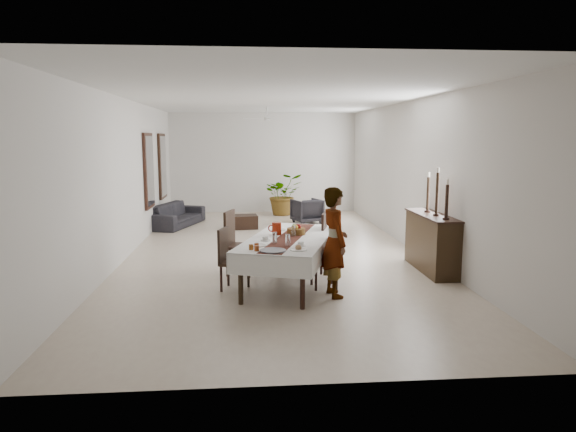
{
  "coord_description": "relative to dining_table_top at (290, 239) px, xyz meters",
  "views": [
    {
      "loc": [
        -0.58,
        -10.71,
        2.41
      ],
      "look_at": [
        0.15,
        -1.86,
        1.05
      ],
      "focal_mm": 32.0,
      "sensor_mm": 36.0,
      "label": 1
    }
  ],
  "objects": [
    {
      "name": "red_pitcher",
      "position": [
        -0.2,
        0.23,
        0.14
      ],
      "size": [
        0.2,
        0.2,
        0.21
      ],
      "primitive_type": "cylinder",
      "rotation": [
        0.0,
        0.0,
        -0.31
      ],
      "color": "#971F0A",
      "rests_on": "tablecloth_top"
    },
    {
      "name": "wine_glass_far",
      "position": [
        0.07,
        0.03,
        0.13
      ],
      "size": [
        0.07,
        0.07,
        0.18
      ],
      "primitive_type": "cylinder",
      "color": "white",
      "rests_on": "tablecloth_top"
    },
    {
      "name": "chair_right_near_leg_fl",
      "position": [
        0.72,
        -0.39,
        -0.55
      ],
      "size": [
        0.04,
        0.04,
        0.41
      ],
      "primitive_type": "cylinder",
      "rotation": [
        0.0,
        0.0,
        0.08
      ],
      "color": "black",
      "rests_on": "floor"
    },
    {
      "name": "jam_jar_a",
      "position": [
        -0.56,
        -1.0,
        0.08
      ],
      "size": [
        0.07,
        0.07,
        0.08
      ],
      "primitive_type": "cylinder",
      "color": "#933D15",
      "rests_on": "tablecloth_top"
    },
    {
      "name": "dining_table_top",
      "position": [
        0.0,
        0.0,
        0.0
      ],
      "size": [
        1.76,
        2.7,
        0.05
      ],
      "primitive_type": "cube",
      "rotation": [
        0.0,
        0.0,
        -0.31
      ],
      "color": "black",
      "rests_on": "table_leg_fl"
    },
    {
      "name": "wall_back",
      "position": [
        -0.13,
        8.48,
        0.84
      ],
      "size": [
        6.0,
        0.02,
        3.2
      ],
      "primitive_type": "cube",
      "color": "silver",
      "rests_on": "floor"
    },
    {
      "name": "table_runner",
      "position": [
        -0.0,
        0.0,
        0.04
      ],
      "size": [
        1.15,
        2.59,
        0.0
      ],
      "primitive_type": "cube",
      "rotation": [
        0.0,
        0.0,
        -0.31
      ],
      "color": "#5C261A",
      "rests_on": "tablecloth_top"
    },
    {
      "name": "chair_left_near_leg_br",
      "position": [
        -0.79,
        -0.45,
        -0.55
      ],
      "size": [
        0.05,
        0.05,
        0.41
      ],
      "primitive_type": "cylinder",
      "rotation": [
        0.0,
        0.0,
        -0.3
      ],
      "color": "black",
      "rests_on": "floor"
    },
    {
      "name": "table_leg_fr",
      "position": [
        0.07,
        -1.27,
        -0.39
      ],
      "size": [
        0.09,
        0.09,
        0.73
      ],
      "primitive_type": "cylinder",
      "rotation": [
        0.0,
        0.0,
        -0.31
      ],
      "color": "black",
      "rests_on": "floor"
    },
    {
      "name": "wine_glass_mid",
      "position": [
        -0.27,
        -0.51,
        0.13
      ],
      "size": [
        0.07,
        0.07,
        0.18
      ],
      "primitive_type": "cylinder",
      "color": "silver",
      "rests_on": "tablecloth_top"
    },
    {
      "name": "chair_left_near_seat",
      "position": [
        -0.9,
        -0.23,
        -0.32
      ],
      "size": [
        0.52,
        0.52,
        0.05
      ],
      "primitive_type": "cube",
      "rotation": [
        0.0,
        0.0,
        -1.87
      ],
      "color": "black",
      "rests_on": "chair_left_near_leg_fl"
    },
    {
      "name": "wall_left",
      "position": [
        -3.13,
        2.48,
        0.84
      ],
      "size": [
        0.02,
        12.0,
        3.2
      ],
      "primitive_type": "cube",
      "color": "silver",
      "rests_on": "floor"
    },
    {
      "name": "tablecloth_drape_far",
      "position": [
        0.41,
        1.28,
        -0.12
      ],
      "size": [
        1.17,
        0.39,
        0.31
      ],
      "primitive_type": "cube",
      "rotation": [
        0.0,
        0.0,
        -0.31
      ],
      "color": "silver",
      "rests_on": "dining_table_top"
    },
    {
      "name": "wall_right",
      "position": [
        2.87,
        2.48,
        0.84
      ],
      "size": [
        0.02,
        12.0,
        3.2
      ],
      "primitive_type": "cube",
      "color": "silver",
      "rests_on": "floor"
    },
    {
      "name": "sideboard_top",
      "position": [
        2.65,
        0.67,
        0.27
      ],
      "size": [
        0.49,
        1.75,
        0.03
      ],
      "primitive_type": "cube",
      "color": "black",
      "rests_on": "sideboard_body"
    },
    {
      "name": "table_leg_bl",
      "position": [
        -0.07,
        1.27,
        -0.39
      ],
      "size": [
        0.09,
        0.09,
        0.73
      ],
      "primitive_type": "cylinder",
      "rotation": [
        0.0,
        0.0,
        -0.31
      ],
      "color": "black",
      "rests_on": "floor"
    },
    {
      "name": "chair_right_near_leg_bl",
      "position": [
        0.38,
        -0.42,
        -0.55
      ],
      "size": [
        0.04,
        0.04,
        0.41
      ],
      "primitive_type": "cylinder",
      "rotation": [
        0.0,
        0.0,
        0.08
      ],
      "color": "black",
      "rests_on": "floor"
    },
    {
      "name": "chair_right_far_seat",
      "position": [
        0.49,
        0.79,
        -0.28
      ],
      "size": [
        0.57,
        0.57,
        0.05
      ],
      "primitive_type": "cube",
      "rotation": [
        0.0,
        0.0,
        1.27
      ],
      "color": "black",
      "rests_on": "chair_right_far_leg_fl"
    },
    {
      "name": "fan_rod",
      "position": [
        -0.13,
        5.48,
        2.34
      ],
      "size": [
        0.04,
        0.04,
        0.2
      ],
      "primitive_type": "cylinder",
      "color": "white",
      "rests_on": "ceiling"
    },
    {
      "name": "tablecloth_top",
      "position": [
        -0.0,
        0.0,
        0.03
      ],
      "size": [
        2.0,
        2.94,
        0.01
      ],
      "primitive_type": "cube",
      "rotation": [
        0.0,
        0.0,
        -0.31
      ],
      "color": "white",
      "rests_on": "dining_table_top"
    },
    {
      "name": "candlestick_far_base",
      "position": [
        2.65,
        0.94,
        0.3
      ],
      "size": [
        0.11,
        0.11,
        0.03
      ],
      "primitive_type": "cylinder",
      "color": "black",
      "rests_on": "sideboard_top"
    },
    {
      "name": "chair_right_far_leg_bl",
      "position": [
        0.25,
        0.67,
        -0.53
      ],
      "size": [
        0.06,
        0.06,
        0.45
      ],
      "primitive_type": "cylinder",
      "rotation": [
        0.0,
        0.0,
        -0.3
      ],
      "color": "black",
      "rests_on": "floor"
    },
    {
      "name": "chair_right_near_back",
      "position": [
        0.72,
        -0.22,
        -0.04
      ],
      "size": [
        0.07,
        0.41,
        0.52
      ],
      "primitive_type": "cube",
      "rotation": [
        0.0,
        0.0,
        1.65
      ],
      "color": "black",
      "rests_on": "chair_right_near_seat"
    },
    {
      "name": "plate_near_right",
      "position": [
        0.04,
        -1.0,
        0.05
      ],
      "size": [
        0.25,
        0.25,
        0.02
      ],
      "primitive_type": "cylinder",
      "color": "white",
      "rests_on": "tablecloth_top"
    },
    {
      "name": "tablecloth_drape_near",
      "position": [
        -0.41,
        -1.28,
        -0.12
      ],
      "size": [
        1.17,
        0.39,
        0.31
      ],
      "primitive_type": "cube",
      "rotation": [
        0.0,
        0.0,
        -0.31
      ],
      "color": "white",
      "rests_on": "dining_table_top"
    },
    {
      "name": "mirror_glass_near",
      "position": [
        -3.06,
        4.68,
        0.84
      ],
      "size": [
        0.01,
        0.9,
        1.7
      ],
      "primitive_type": "cube",
      "color": "silver",
      "rests_on": "mirror_frame_near"
    },
    {
      "name": "chair_left_far_leg_fl",
      "position": [
        -0.92,
        0.93,
        -0.52
      ],
      "size": [
        0.06,
        0.06,
        0.47
      ],
      "primitive_type": "cylinder",
      "rotation": [
        0.0,
        0.0,
        -0.32
      ],
      "color": "black",
      "rests_on": "floor"
    },
    {
      "name": "plate_far_left",
      "position": [
        -0.14,
        0.65,
        0.05
      ],
      "size": [
        0.25,
        0.25,
        0.02
      ],
      "primitive_type": "cylinder",
      "color": "silver",
      "rests_on": "tablecloth_top"
    },
    {
      "name": "armchair",
      "position": [
        1.02,
        6.13,
        -0.41
      ],
      "size": [
        0.95,
        0.97,
        0.69
      ],
      "primitive_type": "imported",
      "rotation": [
        0.0,
        0.0,
        3.48
      ],
      "color": "#272429",
      "rests_on": "floor"
    },
    {
      "name": "chair_right_far_back",
      "position": [
        0.68,
        0.73,
        0.03
      ],
      "size": [
        0.17,
        0.45,
        0.58
      ],
      "primitive_type": "cube",
      "rotation": [
        0.0,
        0.0,
        1.27
      ],
      "color": "black",
      "rests_on": "chair_right_far_seat"
    },
    {
      "name": "chair_right_near_leg_br",
      "position": [
        0.36,
        -0.08,
        -0.55
      ],
      "size": [
        0.04,
        0.04,
        0.41
      ],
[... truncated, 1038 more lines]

